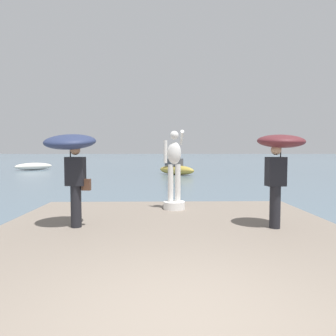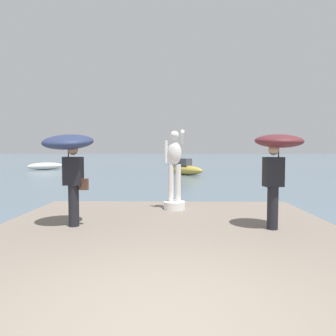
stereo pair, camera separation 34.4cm
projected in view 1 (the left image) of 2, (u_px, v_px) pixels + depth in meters
ground_plane at (162, 165)px, 42.78m from camera, size 400.00×400.00×0.00m
pier at (173, 266)px, 4.73m from camera, size 7.32×9.79×0.40m
statue_white_figure at (174, 177)px, 8.31m from camera, size 0.59×0.86×2.19m
onlooker_left at (72, 152)px, 6.31m from camera, size 1.17×1.20×2.02m
onlooker_right at (279, 154)px, 6.24m from camera, size 1.04×1.06×1.98m
boat_near at (176, 169)px, 25.74m from camera, size 3.41×3.37×1.39m
boat_mid at (34, 166)px, 32.33m from camera, size 3.61×3.48×0.77m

